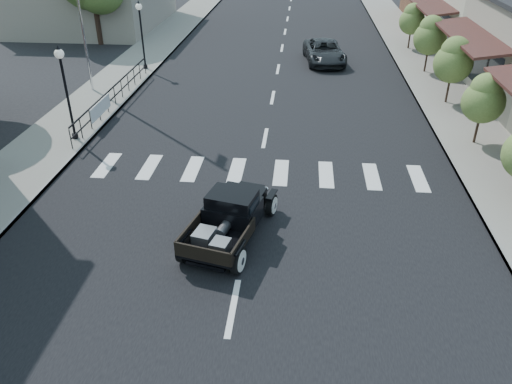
{
  "coord_description": "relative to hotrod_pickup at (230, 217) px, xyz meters",
  "views": [
    {
      "loc": [
        1.36,
        -11.79,
        8.28
      ],
      "look_at": [
        0.2,
        0.83,
        1.0
      ],
      "focal_mm": 35.0,
      "sensor_mm": 36.0,
      "label": 1
    }
  ],
  "objects": [
    {
      "name": "small_tree_c",
      "position": [
        8.75,
        11.88,
        0.93
      ],
      "size": [
        1.78,
        1.78,
        2.96
      ],
      "primitive_type": null,
      "color": "#577033",
      "rests_on": "sidewalk_right"
    },
    {
      "name": "hotrod_pickup",
      "position": [
        0.0,
        0.0,
        0.0
      ],
      "size": [
        2.78,
        4.35,
        1.39
      ],
      "primitive_type": null,
      "rotation": [
        0.0,
        0.0,
        -0.24
      ],
      "color": "black",
      "rests_on": "ground"
    },
    {
      "name": "road_markings",
      "position": [
        0.45,
        10.12,
        -0.7
      ],
      "size": [
        12.0,
        60.0,
        0.06
      ],
      "primitive_type": null,
      "color": "silver",
      "rests_on": "ground"
    },
    {
      "name": "sidewalk_right",
      "position": [
        8.95,
        15.12,
        -0.62
      ],
      "size": [
        3.0,
        80.0,
        0.15
      ],
      "primitive_type": "cube",
      "color": "gray",
      "rests_on": "ground"
    },
    {
      "name": "road",
      "position": [
        0.45,
        15.12,
        -0.69
      ],
      "size": [
        14.0,
        80.0,
        0.02
      ],
      "primitive_type": "cube",
      "color": "black",
      "rests_on": "ground"
    },
    {
      "name": "small_tree_b",
      "position": [
        8.75,
        7.16,
        0.79
      ],
      "size": [
        1.6,
        1.6,
        2.67
      ],
      "primitive_type": null,
      "color": "#577033",
      "rests_on": "sidewalk_right"
    },
    {
      "name": "second_car",
      "position": [
        3.14,
        18.8,
        -0.05
      ],
      "size": [
        2.72,
        4.9,
        1.3
      ],
      "primitive_type": "imported",
      "rotation": [
        0.0,
        0.0,
        0.12
      ],
      "color": "black",
      "rests_on": "ground"
    },
    {
      "name": "lamp_post_c",
      "position": [
        -7.15,
        16.12,
        1.3
      ],
      "size": [
        0.36,
        0.36,
        3.69
      ],
      "primitive_type": null,
      "color": "black",
      "rests_on": "sidewalk_left"
    },
    {
      "name": "railing",
      "position": [
        -6.85,
        10.12,
        -0.05
      ],
      "size": [
        0.08,
        10.0,
        1.0
      ],
      "primitive_type": null,
      "color": "black",
      "rests_on": "sidewalk_left"
    },
    {
      "name": "small_tree_d",
      "position": [
        8.75,
        16.97,
        0.93
      ],
      "size": [
        1.77,
        1.77,
        2.95
      ],
      "primitive_type": null,
      "color": "#577033",
      "rests_on": "sidewalk_right"
    },
    {
      "name": "small_tree_e",
      "position": [
        8.75,
        22.32,
        0.82
      ],
      "size": [
        1.63,
        1.63,
        2.72
      ],
      "primitive_type": null,
      "color": "#577033",
      "rests_on": "sidewalk_right"
    },
    {
      "name": "lamp_post_b",
      "position": [
        -7.15,
        6.12,
        1.3
      ],
      "size": [
        0.36,
        0.36,
        3.69
      ],
      "primitive_type": null,
      "color": "black",
      "rests_on": "sidewalk_left"
    },
    {
      "name": "ground",
      "position": [
        0.45,
        0.12,
        -0.7
      ],
      "size": [
        120.0,
        120.0,
        0.0
      ],
      "primitive_type": "plane",
      "color": "black",
      "rests_on": "ground"
    },
    {
      "name": "banner",
      "position": [
        -6.77,
        8.12,
        -0.25
      ],
      "size": [
        0.04,
        2.2,
        0.6
      ],
      "primitive_type": null,
      "color": "silver",
      "rests_on": "sidewalk_left"
    },
    {
      "name": "sidewalk_left",
      "position": [
        -8.05,
        15.12,
        -0.62
      ],
      "size": [
        3.0,
        80.0,
        0.15
      ],
      "primitive_type": "cube",
      "color": "gray",
      "rests_on": "ground"
    }
  ]
}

